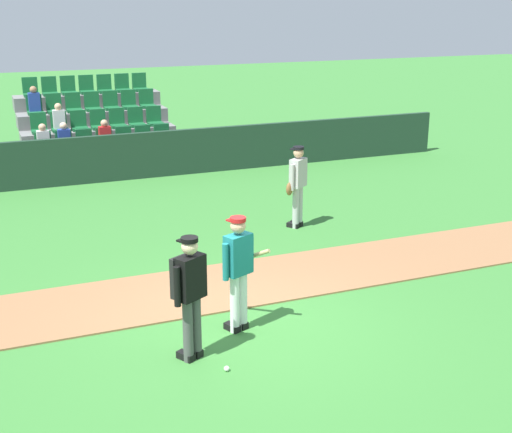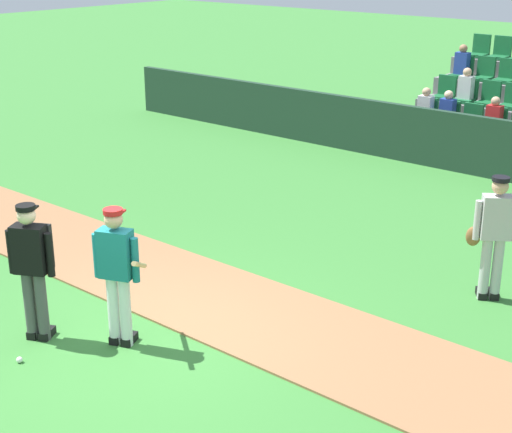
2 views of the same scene
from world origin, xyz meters
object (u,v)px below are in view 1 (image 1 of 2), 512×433
batter_teal_jersey (238,269)px  runner_grey_jersey (297,184)px  umpire_home_plate (190,291)px  baseball (227,369)px

batter_teal_jersey → runner_grey_jersey: 5.00m
umpire_home_plate → runner_grey_jersey: 5.99m
umpire_home_plate → batter_teal_jersey: bearing=31.7°
runner_grey_jersey → batter_teal_jersey: bearing=-125.2°
umpire_home_plate → baseball: size_ratio=23.78×
runner_grey_jersey → baseball: bearing=-123.9°
baseball → umpire_home_plate: bearing=122.2°
batter_teal_jersey → runner_grey_jersey: same height
batter_teal_jersey → umpire_home_plate: same height
baseball → runner_grey_jersey: bearing=56.1°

